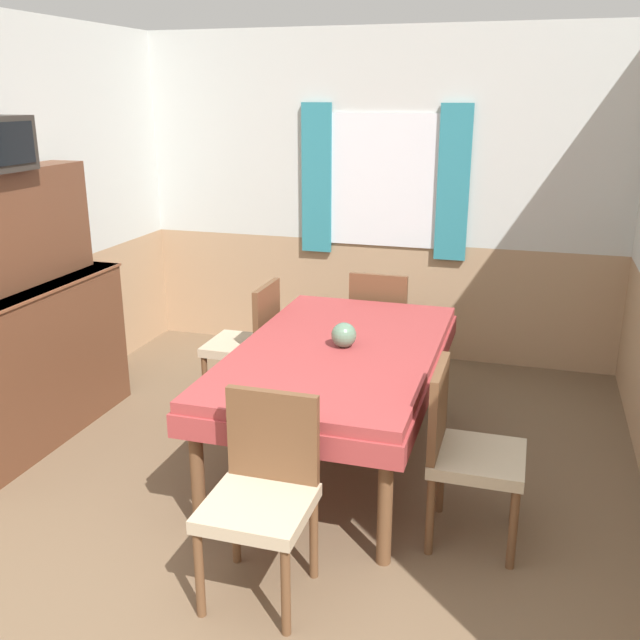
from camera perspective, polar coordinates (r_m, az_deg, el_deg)
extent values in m
cube|color=silver|center=(5.79, 4.65, 14.33)|extent=(4.30, 0.05, 1.65)
cube|color=tan|center=(6.00, 4.34, 1.86)|extent=(4.30, 0.05, 0.95)
cube|color=white|center=(5.77, 5.11, 11.02)|extent=(0.95, 0.01, 1.04)
cube|color=teal|center=(5.89, -0.28, 11.22)|extent=(0.25, 0.03, 1.19)
cube|color=teal|center=(5.66, 10.62, 10.67)|extent=(0.25, 0.03, 1.19)
cube|color=tan|center=(5.18, -22.57, -2.09)|extent=(0.05, 4.17, 0.95)
cube|color=#9E3838|center=(4.10, 1.44, -2.53)|extent=(1.11, 1.95, 0.06)
cube|color=#9E3838|center=(4.13, 1.43, -3.70)|extent=(1.14, 1.98, 0.12)
cylinder|color=brown|center=(3.65, -9.79, -11.77)|extent=(0.07, 0.07, 0.66)
cylinder|color=brown|center=(3.37, 5.23, -14.18)|extent=(0.07, 0.07, 0.66)
cylinder|color=brown|center=(5.15, -1.02, -2.48)|extent=(0.07, 0.07, 0.66)
cylinder|color=brown|center=(4.97, 9.45, -3.53)|extent=(0.07, 0.07, 0.66)
cylinder|color=brown|center=(3.83, 15.41, -12.79)|extent=(0.04, 0.04, 0.41)
cylinder|color=brown|center=(3.51, 15.18, -15.87)|extent=(0.04, 0.04, 0.41)
cylinder|color=brown|center=(3.85, 9.64, -12.23)|extent=(0.04, 0.04, 0.41)
cylinder|color=brown|center=(3.53, 8.79, -15.23)|extent=(0.04, 0.04, 0.41)
cube|color=tan|center=(3.56, 12.51, -10.76)|extent=(0.44, 0.44, 0.06)
cube|color=brown|center=(3.47, 9.46, -6.92)|extent=(0.04, 0.42, 0.42)
cylinder|color=brown|center=(5.65, 3.49, -2.05)|extent=(0.04, 0.04, 0.41)
cylinder|color=brown|center=(5.58, 7.29, -2.41)|extent=(0.04, 0.04, 0.41)
cylinder|color=brown|center=(5.30, 2.54, -3.38)|extent=(0.04, 0.04, 0.41)
cylinder|color=brown|center=(5.23, 6.58, -3.79)|extent=(0.04, 0.04, 0.41)
cube|color=tan|center=(5.36, 5.04, -0.54)|extent=(0.44, 0.44, 0.06)
cube|color=brown|center=(5.10, 4.65, 1.36)|extent=(0.42, 0.04, 0.42)
cylinder|color=brown|center=(3.06, -2.76, -20.88)|extent=(0.04, 0.04, 0.41)
cylinder|color=brown|center=(3.18, -9.62, -19.40)|extent=(0.04, 0.04, 0.41)
cylinder|color=brown|center=(3.34, -0.50, -17.01)|extent=(0.04, 0.04, 0.41)
cylinder|color=brown|center=(3.46, -6.77, -15.86)|extent=(0.04, 0.04, 0.41)
cube|color=tan|center=(3.12, -5.03, -14.74)|extent=(0.44, 0.44, 0.06)
cube|color=brown|center=(3.16, -3.80, -9.21)|extent=(0.42, 0.04, 0.42)
cylinder|color=brown|center=(4.96, -9.16, -5.11)|extent=(0.04, 0.04, 0.41)
cylinder|color=brown|center=(5.28, -7.39, -3.60)|extent=(0.04, 0.04, 0.41)
cylinder|color=brown|center=(4.82, -5.07, -5.66)|extent=(0.04, 0.04, 0.41)
cylinder|color=brown|center=(5.14, -3.51, -4.06)|extent=(0.04, 0.04, 0.41)
cube|color=tan|center=(4.96, -6.37, -2.08)|extent=(0.44, 0.44, 0.06)
cube|color=brown|center=(4.82, -4.28, 0.38)|extent=(0.04, 0.42, 0.42)
cube|color=brown|center=(4.80, -22.29, -3.34)|extent=(0.44, 1.52, 0.99)
cube|color=brown|center=(4.66, -22.98, 2.25)|extent=(0.46, 1.54, 0.02)
cube|color=brown|center=(4.62, -24.04, 6.55)|extent=(0.24, 1.37, 0.70)
cube|color=black|center=(4.40, -23.44, 12.83)|extent=(0.01, 0.36, 0.23)
sphere|color=slate|center=(4.06, 1.92, -1.21)|extent=(0.14, 0.14, 0.14)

